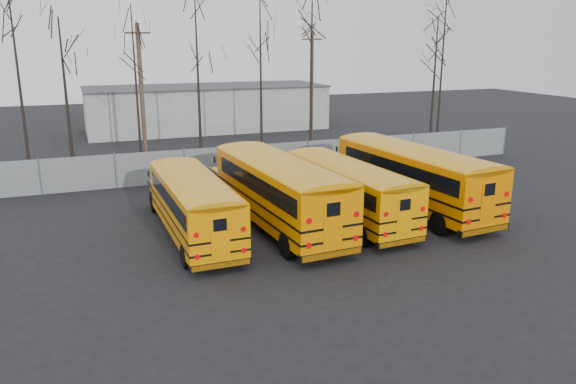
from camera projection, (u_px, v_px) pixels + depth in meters
name	position (u px, v px, depth m)	size (l,w,h in m)	color
ground	(329.00, 237.00, 24.49)	(120.00, 120.00, 0.00)	black
fence	(248.00, 161.00, 35.04)	(40.00, 0.04, 2.00)	gray
distant_building	(207.00, 108.00, 53.49)	(22.00, 8.00, 4.00)	#B7B7B2
bus_a	(193.00, 201.00, 24.00)	(2.48, 10.12, 2.82)	black
bus_b	(277.00, 186.00, 25.31)	(3.44, 11.82, 3.27)	black
bus_c	(346.00, 186.00, 26.28)	(3.03, 10.41, 2.88)	black
bus_d	(410.00, 172.00, 27.97)	(3.75, 11.95, 3.29)	black
utility_pole_left	(142.00, 94.00, 37.43)	(1.62, 0.63, 9.37)	brown
utility_pole_right	(311.00, 90.00, 42.79)	(1.59, 0.28, 8.94)	brown
tree_0	(20.00, 86.00, 33.96)	(0.26, 0.26, 11.26)	black
tree_1	(66.00, 97.00, 35.34)	(0.26, 0.26, 9.67)	black
tree_2	(136.00, 88.00, 36.96)	(0.26, 0.26, 10.49)	black
tree_3	(198.00, 83.00, 37.73)	(0.26, 0.26, 10.93)	black
tree_4	(261.00, 83.00, 38.40)	(0.26, 0.26, 10.86)	black
tree_5	(311.00, 85.00, 37.70)	(0.26, 0.26, 10.77)	black
tree_6	(434.00, 87.00, 41.31)	(0.26, 0.26, 9.96)	black
tree_7	(442.00, 67.00, 43.71)	(0.26, 0.26, 12.57)	black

